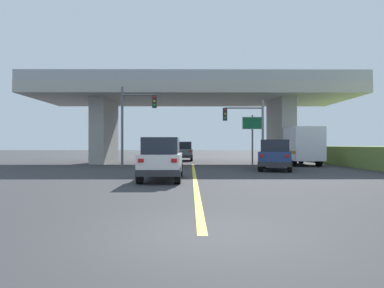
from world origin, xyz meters
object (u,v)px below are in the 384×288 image
suv_lead (162,159)px  sedan_oncoming (184,151)px  traffic_signal_farside (133,116)px  suv_crossing (276,155)px  highway_sign (252,128)px  box_truck (299,146)px  traffic_signal_nearside (249,124)px

suv_lead → sedan_oncoming: same height
suv_lead → traffic_signal_farside: bearing=107.9°
suv_crossing → suv_lead: bearing=-122.2°
suv_crossing → traffic_signal_farside: bearing=-178.7°
highway_sign → box_truck: bearing=-13.6°
traffic_signal_nearside → traffic_signal_farside: size_ratio=0.85×
traffic_signal_nearside → suv_crossing: bearing=-68.7°
traffic_signal_farside → highway_sign: (9.62, 4.10, -0.64)m
traffic_signal_farside → highway_sign: traffic_signal_farside is taller
traffic_signal_nearside → highway_sign: 3.70m
suv_lead → traffic_signal_nearside: 11.28m
traffic_signal_farside → highway_sign: bearing=23.1°
traffic_signal_nearside → highway_sign: traffic_signal_nearside is taller
traffic_signal_nearside → highway_sign: bearing=75.0°
sedan_oncoming → traffic_signal_nearside: (5.11, -10.84, 2.26)m
suv_crossing → sedan_oncoming: same height
suv_crossing → box_truck: 6.84m
box_truck → traffic_signal_farside: 13.89m
traffic_signal_nearside → sedan_oncoming: bearing=115.2°
suv_crossing → box_truck: size_ratio=0.75×
box_truck → traffic_signal_farside: (-13.34, -3.20, 2.19)m
suv_lead → traffic_signal_nearside: bearing=58.4°
suv_lead → box_truck: 16.00m
suv_lead → traffic_signal_nearside: size_ratio=0.90×
highway_sign → suv_crossing: bearing=-87.5°
box_truck → highway_sign: 4.12m
suv_crossing → traffic_signal_farside: 10.65m
box_truck → traffic_signal_farside: traffic_signal_farside is taller
suv_crossing → highway_sign: highway_sign is taller
suv_lead → traffic_signal_farside: (-2.88, 8.88, 2.80)m
sedan_oncoming → traffic_signal_farside: size_ratio=0.78×
box_truck → sedan_oncoming: 12.76m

